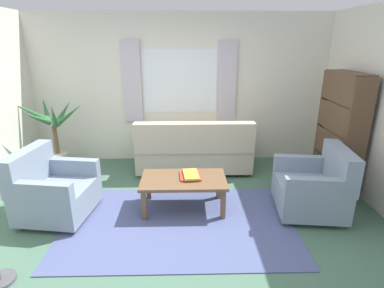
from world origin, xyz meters
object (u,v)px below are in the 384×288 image
potted_plant (54,138)px  book_stack_on_table (191,175)px  couch (194,151)px  coffee_table (184,182)px  armchair_left (52,190)px  bookshelf (339,131)px  armchair_right (315,187)px

potted_plant → book_stack_on_table: bearing=-29.0°
couch → coffee_table: couch is taller
armchair_left → bookshelf: bookshelf is taller
potted_plant → armchair_left: bearing=-70.0°
coffee_table → bookshelf: size_ratio=0.64×
armchair_right → potted_plant: size_ratio=0.71×
armchair_left → book_stack_on_table: armchair_left is taller
couch → armchair_left: size_ratio=2.01×
coffee_table → potted_plant: 2.53m
coffee_table → bookshelf: 2.42m
bookshelf → armchair_left: bearing=101.1°
couch → coffee_table: bearing=82.2°
coffee_table → armchair_left: bearing=-175.5°
armchair_right → potted_plant: potted_plant is taller
armchair_right → coffee_table: armchair_right is taller
couch → book_stack_on_table: bearing=86.2°
armchair_left → bookshelf: (3.92, 0.77, 0.52)m
couch → bookshelf: 2.25m
armchair_left → book_stack_on_table: bearing=-76.3°
potted_plant → bookshelf: (4.44, -0.66, 0.29)m
potted_plant → bookshelf: bearing=-8.5°
armchair_left → armchair_right: 3.32m
coffee_table → book_stack_on_table: bearing=26.8°
potted_plant → coffee_table: bearing=-31.0°
book_stack_on_table → coffee_table: bearing=-153.2°
couch → potted_plant: potted_plant is taller
bookshelf → couch: bearing=74.1°
couch → potted_plant: size_ratio=1.46×
book_stack_on_table → couch: bearing=86.2°
book_stack_on_table → potted_plant: potted_plant is taller
coffee_table → book_stack_on_table: 0.13m
couch → armchair_right: couch is taller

